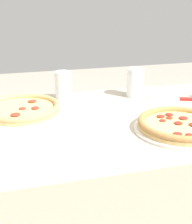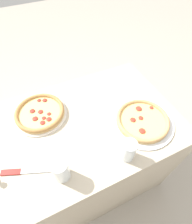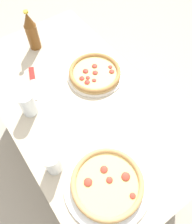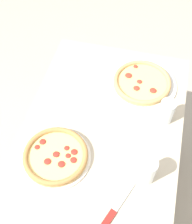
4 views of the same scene
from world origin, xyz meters
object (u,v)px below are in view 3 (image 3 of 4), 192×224
pizza_salami (95,73)px  glass_mango_juice (28,104)px  glass_water (53,163)px  beer_bottle (31,32)px  knife (33,81)px  pizza_pepperoni (107,183)px

pizza_salami → glass_mango_juice: size_ratio=2.40×
glass_mango_juice → glass_water: bearing=-8.0°
beer_bottle → glass_water: bearing=-21.1°
pizza_salami → knife: size_ratio=1.38×
pizza_salami → knife: (-0.15, -0.28, -0.01)m
pizza_salami → pizza_pepperoni: size_ratio=0.86×
pizza_pepperoni → glass_water: bearing=-143.4°
glass_mango_juice → beer_bottle: (-0.37, 0.22, 0.05)m
pizza_salami → knife: pizza_salami is taller
glass_mango_juice → pizza_pepperoni: bearing=10.6°
pizza_salami → pizza_pepperoni: same height
pizza_salami → glass_water: 0.51m
glass_mango_juice → beer_bottle: bearing=149.9°
glass_mango_juice → knife: (-0.15, 0.09, -0.05)m
pizza_pepperoni → knife: size_ratio=1.60×
beer_bottle → pizza_salami: bearing=22.4°
glass_water → glass_mango_juice: glass_mango_juice is taller
pizza_salami → glass_water: size_ratio=2.48×
pizza_salami → glass_water: bearing=-53.6°
glass_mango_juice → knife: size_ratio=0.57×
pizza_pepperoni → knife: pizza_pepperoni is taller
beer_bottle → knife: bearing=-30.3°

